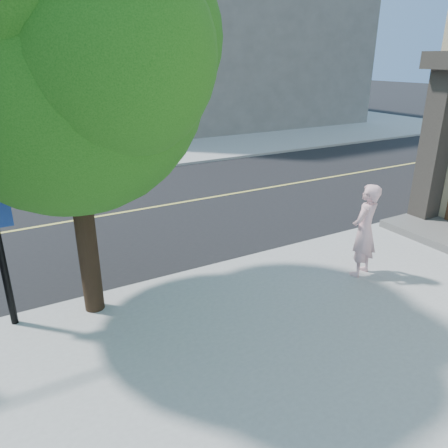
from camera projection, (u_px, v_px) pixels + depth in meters
ground at (39, 314)px, 7.68m from camera, size 140.00×140.00×0.00m
road_ew at (15, 231)px, 11.33m from camera, size 140.00×9.00×0.01m
sidewalk_ne at (195, 119)px, 31.29m from camera, size 29.00×25.00×0.12m
filler_ne at (196, 13)px, 29.36m from camera, size 18.00×16.00×14.00m
man_on_phone at (364, 231)px, 8.50m from camera, size 0.80×0.65×1.91m
street_tree at (70, 40)px, 6.10m from camera, size 5.12×4.66×6.80m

